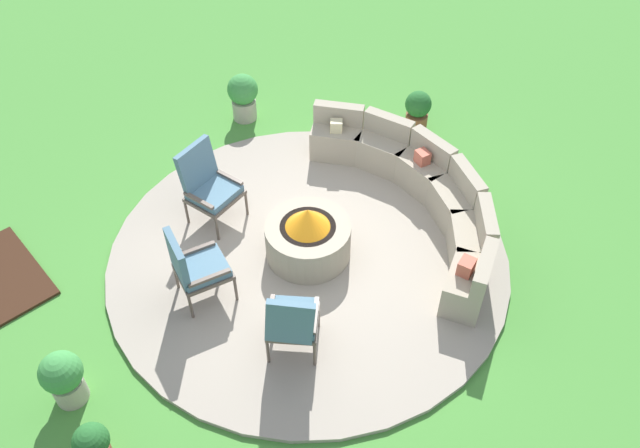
{
  "coord_description": "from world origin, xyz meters",
  "views": [
    {
      "loc": [
        4.21,
        -3.56,
        6.2
      ],
      "look_at": [
        0.0,
        0.2,
        0.45
      ],
      "focal_mm": 36.42,
      "sensor_mm": 36.0,
      "label": 1
    }
  ],
  "objects_px": {
    "fire_pit": "(308,237)",
    "potted_plant_4": "(63,377)",
    "lounge_chair_back_left": "(292,321)",
    "lounge_chair_front_right": "(194,266)",
    "potted_plant_0": "(418,111)",
    "potted_plant_2": "(243,95)",
    "curved_stone_bench": "(420,192)",
    "lounge_chair_front_left": "(208,184)",
    "potted_plant_1": "(94,446)"
  },
  "relations": [
    {
      "from": "potted_plant_4",
      "to": "lounge_chair_front_left",
      "type": "bearing_deg",
      "value": 114.46
    },
    {
      "from": "lounge_chair_back_left",
      "to": "potted_plant_0",
      "type": "bearing_deg",
      "value": 70.7
    },
    {
      "from": "lounge_chair_front_right",
      "to": "potted_plant_1",
      "type": "distance_m",
      "value": 2.16
    },
    {
      "from": "lounge_chair_back_left",
      "to": "potted_plant_4",
      "type": "height_order",
      "value": "lounge_chair_back_left"
    },
    {
      "from": "fire_pit",
      "to": "potted_plant_4",
      "type": "distance_m",
      "value": 3.18
    },
    {
      "from": "fire_pit",
      "to": "curved_stone_bench",
      "type": "bearing_deg",
      "value": 76.61
    },
    {
      "from": "potted_plant_0",
      "to": "lounge_chair_back_left",
      "type": "bearing_deg",
      "value": -65.35
    },
    {
      "from": "curved_stone_bench",
      "to": "lounge_chair_front_right",
      "type": "xyz_separation_m",
      "value": [
        -0.72,
        -3.04,
        0.23
      ]
    },
    {
      "from": "fire_pit",
      "to": "potted_plant_0",
      "type": "bearing_deg",
      "value": 106.45
    },
    {
      "from": "lounge_chair_front_left",
      "to": "potted_plant_1",
      "type": "relative_size",
      "value": 1.76
    },
    {
      "from": "lounge_chair_front_right",
      "to": "potted_plant_4",
      "type": "height_order",
      "value": "lounge_chair_front_right"
    },
    {
      "from": "potted_plant_0",
      "to": "potted_plant_1",
      "type": "bearing_deg",
      "value": -75.9
    },
    {
      "from": "potted_plant_4",
      "to": "curved_stone_bench",
      "type": "bearing_deg",
      "value": 83.55
    },
    {
      "from": "fire_pit",
      "to": "potted_plant_4",
      "type": "height_order",
      "value": "fire_pit"
    },
    {
      "from": "lounge_chair_front_left",
      "to": "lounge_chair_back_left",
      "type": "bearing_deg",
      "value": 64.0
    },
    {
      "from": "potted_plant_0",
      "to": "potted_plant_2",
      "type": "distance_m",
      "value": 2.7
    },
    {
      "from": "potted_plant_2",
      "to": "curved_stone_bench",
      "type": "bearing_deg",
      "value": 7.55
    },
    {
      "from": "fire_pit",
      "to": "potted_plant_2",
      "type": "height_order",
      "value": "fire_pit"
    },
    {
      "from": "lounge_chair_front_left",
      "to": "potted_plant_1",
      "type": "distance_m",
      "value": 3.48
    },
    {
      "from": "potted_plant_4",
      "to": "lounge_chair_front_right",
      "type": "bearing_deg",
      "value": 95.92
    },
    {
      "from": "lounge_chair_front_left",
      "to": "potted_plant_2",
      "type": "relative_size",
      "value": 1.44
    },
    {
      "from": "lounge_chair_front_right",
      "to": "potted_plant_4",
      "type": "bearing_deg",
      "value": -70.37
    },
    {
      "from": "lounge_chair_front_right",
      "to": "fire_pit",
      "type": "bearing_deg",
      "value": 90.33
    },
    {
      "from": "potted_plant_0",
      "to": "potted_plant_1",
      "type": "xyz_separation_m",
      "value": [
        1.58,
        -6.27,
        -0.02
      ]
    },
    {
      "from": "potted_plant_1",
      "to": "potted_plant_2",
      "type": "bearing_deg",
      "value": 128.72
    },
    {
      "from": "lounge_chair_back_left",
      "to": "potted_plant_1",
      "type": "xyz_separation_m",
      "value": [
        -0.28,
        -2.23,
        -0.25
      ]
    },
    {
      "from": "lounge_chair_front_right",
      "to": "potted_plant_0",
      "type": "bearing_deg",
      "value": 110.73
    },
    {
      "from": "curved_stone_bench",
      "to": "lounge_chair_front_left",
      "type": "distance_m",
      "value": 2.78
    },
    {
      "from": "lounge_chair_front_right",
      "to": "potted_plant_2",
      "type": "bearing_deg",
      "value": 148.22
    },
    {
      "from": "potted_plant_0",
      "to": "curved_stone_bench",
      "type": "bearing_deg",
      "value": -46.81
    },
    {
      "from": "potted_plant_0",
      "to": "lounge_chair_front_left",
      "type": "bearing_deg",
      "value": -97.99
    },
    {
      "from": "potted_plant_0",
      "to": "lounge_chair_front_right",
      "type": "bearing_deg",
      "value": -82.98
    },
    {
      "from": "lounge_chair_front_left",
      "to": "potted_plant_2",
      "type": "bearing_deg",
      "value": -150.46
    },
    {
      "from": "fire_pit",
      "to": "potted_plant_4",
      "type": "bearing_deg",
      "value": -92.8
    },
    {
      "from": "potted_plant_4",
      "to": "lounge_chair_back_left",
      "type": "bearing_deg",
      "value": 61.67
    },
    {
      "from": "lounge_chair_back_left",
      "to": "potted_plant_0",
      "type": "distance_m",
      "value": 4.46
    },
    {
      "from": "fire_pit",
      "to": "lounge_chair_back_left",
      "type": "xyz_separation_m",
      "value": [
        0.98,
        -1.07,
        0.24
      ]
    },
    {
      "from": "lounge_chair_front_right",
      "to": "lounge_chair_back_left",
      "type": "height_order",
      "value": "lounge_chair_front_right"
    },
    {
      "from": "fire_pit",
      "to": "potted_plant_0",
      "type": "distance_m",
      "value": 3.1
    },
    {
      "from": "lounge_chair_back_left",
      "to": "curved_stone_bench",
      "type": "bearing_deg",
      "value": 58.41
    },
    {
      "from": "fire_pit",
      "to": "lounge_chair_back_left",
      "type": "height_order",
      "value": "lounge_chair_back_left"
    },
    {
      "from": "curved_stone_bench",
      "to": "lounge_chair_front_right",
      "type": "distance_m",
      "value": 3.14
    },
    {
      "from": "potted_plant_0",
      "to": "potted_plant_1",
      "type": "height_order",
      "value": "potted_plant_0"
    },
    {
      "from": "lounge_chair_front_right",
      "to": "lounge_chair_back_left",
      "type": "distance_m",
      "value": 1.36
    },
    {
      "from": "lounge_chair_back_left",
      "to": "lounge_chair_front_left",
      "type": "bearing_deg",
      "value": 122.58
    },
    {
      "from": "curved_stone_bench",
      "to": "potted_plant_4",
      "type": "bearing_deg",
      "value": -96.45
    },
    {
      "from": "lounge_chair_front_right",
      "to": "potted_plant_1",
      "type": "bearing_deg",
      "value": -47.46
    },
    {
      "from": "curved_stone_bench",
      "to": "potted_plant_2",
      "type": "bearing_deg",
      "value": -172.45
    },
    {
      "from": "lounge_chair_back_left",
      "to": "potted_plant_1",
      "type": "height_order",
      "value": "lounge_chair_back_left"
    },
    {
      "from": "lounge_chair_front_right",
      "to": "potted_plant_0",
      "type": "xyz_separation_m",
      "value": [
        -0.54,
        4.39,
        -0.24
      ]
    }
  ]
}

